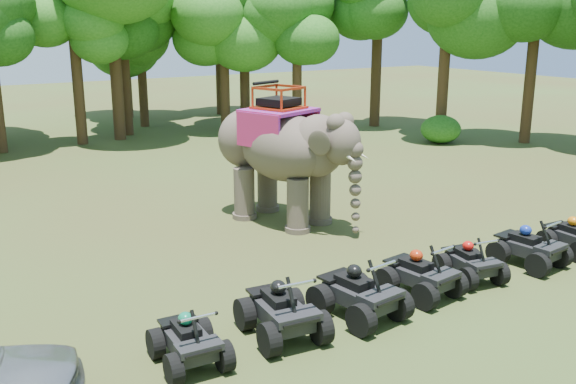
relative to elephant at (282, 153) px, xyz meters
name	(u,v)px	position (x,y,z in m)	size (l,w,h in m)	color
ground	(315,280)	(-1.81, -4.45, -2.11)	(110.00, 110.00, 0.00)	#47381E
elephant	(282,153)	(0.00, 0.00, 0.00)	(2.21, 5.03, 4.22)	#4E4339
atv_0	(189,334)	(-5.92, -6.46, -1.53)	(1.15, 1.58, 1.17)	black
atv_1	(282,304)	(-3.95, -6.44, -1.43)	(1.34, 1.84, 1.36)	black
atv_2	(359,286)	(-2.16, -6.59, -1.42)	(1.35, 1.86, 1.38)	black
atv_3	(421,268)	(-0.30, -6.44, -1.47)	(1.26, 1.72, 1.28)	black
atv_4	(471,257)	(1.34, -6.41, -1.54)	(1.12, 1.54, 1.14)	black
atv_5	(530,242)	(3.29, -6.55, -1.48)	(1.25, 1.71, 1.27)	black
tree_0	(77,68)	(-1.81, 16.19, 1.66)	(5.28, 5.28, 7.55)	#195114
tree_1	(142,66)	(2.78, 19.87, 1.38)	(4.88, 4.88, 6.97)	#195114
tree_2	(224,63)	(6.03, 15.81, 1.64)	(5.26, 5.26, 7.51)	#195114
tree_3	(297,67)	(9.03, 13.13, 1.49)	(5.04, 5.04, 7.20)	#195114
tree_4	(377,41)	(14.29, 12.86, 2.77)	(6.83, 6.83, 9.76)	#195114
tree_5	(445,54)	(14.43, 7.67, 2.22)	(6.07, 6.07, 8.66)	#195114
tree_6	(532,62)	(17.31, 4.63, 1.89)	(5.60, 5.60, 8.00)	#195114
tree_32	(114,41)	(0.20, 16.46, 2.88)	(6.98, 6.98, 9.98)	#195114
tree_38	(123,30)	(3.16, 23.94, 3.30)	(7.57, 7.57, 10.82)	#195114
tree_39	(219,53)	(8.86, 22.17, 1.84)	(5.53, 5.53, 7.90)	#195114
tree_41	(123,54)	(1.03, 17.60, 2.20)	(6.04, 6.04, 8.63)	#195114
tree_43	(244,53)	(7.48, 16.18, 2.12)	(5.93, 5.93, 8.47)	#195114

